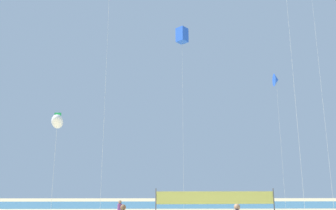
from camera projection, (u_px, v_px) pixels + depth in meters
ocean_band at (174, 204)px, 49.93m from camera, size 120.00×20.00×0.01m
beachgoer_plum_shirt at (120, 210)px, 25.93m from camera, size 0.35×0.35×1.52m
volleyball_net at (216, 199)px, 25.35m from camera, size 8.84×0.66×2.40m
kite_blue_delta at (276, 80)px, 36.84m from camera, size 0.58×1.40×14.25m
kite_blue_box at (182, 35)px, 34.48m from camera, size 1.30×1.30×17.93m
kite_white_inflatable at (57, 122)px, 21.45m from camera, size 1.17×2.20×7.01m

